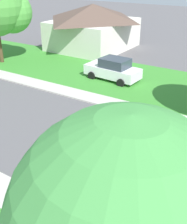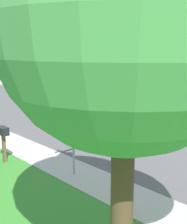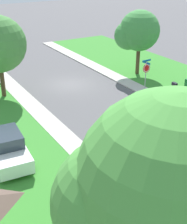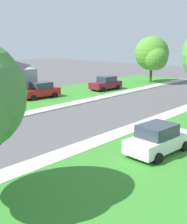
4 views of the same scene
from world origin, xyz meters
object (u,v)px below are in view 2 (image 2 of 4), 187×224
Objects in this scene: car_grey_near_corner at (28,72)px; tree_sidewalk_far at (144,30)px; mailbox at (3,136)px; tree_corner_large at (20,50)px; car_white_far_down_street at (180,91)px; tree_sidewalk_near at (71,36)px; stop_sign_far_corner at (73,117)px; house_right_setback at (165,62)px.

car_grey_near_corner is 0.72× the size of tree_sidewalk_far.
tree_corner_large is at bearing 59.01° from mailbox.
car_white_far_down_street is 0.58× the size of tree_sidewalk_near.
tree_sidewalk_near is 19.02m from mailbox.
car_white_far_down_street is at bearing -83.89° from tree_sidewalk_near.
stop_sign_far_corner is 0.50× the size of tree_corner_large.
car_white_far_down_street and car_grey_near_corner have the same top height.
car_white_far_down_street is 10.18m from house_right_setback.
tree_sidewalk_near reaches higher than tree_corner_large.
tree_corner_large is at bearing 63.90° from stop_sign_far_corner.
car_grey_near_corner is at bearing 57.49° from mailbox.
house_right_setback is at bearing 33.68° from tree_sidewalk_far.
tree_sidewalk_far is (-1.96, -4.08, 2.25)m from stop_sign_far_corner.
car_white_far_down_street is 0.72× the size of tree_sidewalk_far.
stop_sign_far_corner is 0.30× the size of house_right_setback.
stop_sign_far_corner reaches higher than car_grey_near_corner.
mailbox is (-13.36, -12.98, -3.87)m from tree_sidewalk_near.
tree_sidewalk_near reaches higher than tree_sidewalk_far.
stop_sign_far_corner is 14.26m from car_white_far_down_street.
tree_sidewalk_far is at bearing -115.72° from stop_sign_far_corner.
tree_sidewalk_near is at bearing 154.87° from house_right_setback.
house_right_setback is at bearing -67.79° from car_grey_near_corner.
house_right_setback is at bearing 21.88° from mailbox.
tree_sidewalk_far is 7.23m from mailbox.
mailbox is at bearing -122.51° from car_grey_near_corner.
stop_sign_far_corner reaches higher than car_white_far_down_street.
house_right_setback reaches higher than stop_sign_far_corner.
tree_corner_large is at bearing -128.67° from car_grey_near_corner.
tree_corner_large reaches higher than car_grey_near_corner.
house_right_setback is (6.42, -15.72, 1.50)m from car_grey_near_corner.
car_grey_near_corner is 6.37m from tree_corner_large.
car_white_far_down_street is 22.37m from car_grey_near_corner.
tree_corner_large reaches higher than mailbox.
tree_sidewalk_far reaches higher than house_right_setback.
mailbox is at bearing 114.02° from stop_sign_far_corner.
stop_sign_far_corner is at bearing -118.45° from car_grey_near_corner.
car_white_far_down_street is at bearing -82.20° from tree_corner_large.
tree_sidewalk_far is 0.67× the size of house_right_setback.
car_grey_near_corner is 3.38× the size of mailbox.
mailbox is (-14.50, -2.27, 0.14)m from car_white_far_down_street.
stop_sign_far_corner is 2.75m from mailbox.
car_grey_near_corner is at bearing 61.55° from stop_sign_far_corner.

